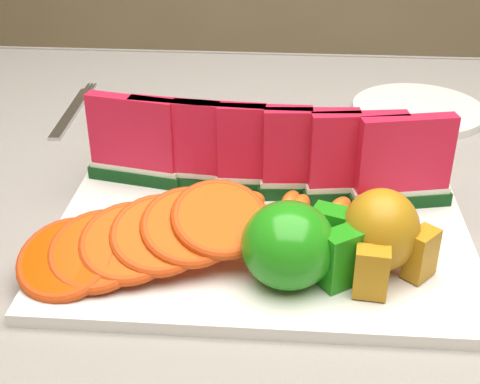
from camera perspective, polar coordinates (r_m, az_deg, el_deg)
name	(u,v)px	position (r m, az deg, el deg)	size (l,w,h in m)	color
table	(296,289)	(0.76, 4.83, -8.26)	(1.40, 0.90, 0.75)	#503119
tablecloth	(299,243)	(0.73, 5.04, -4.38)	(1.53, 1.03, 0.20)	gray
platter	(261,230)	(0.66, 1.83, -3.28)	(0.40, 0.30, 0.01)	silver
apple_cluster	(297,246)	(0.57, 4.87, -4.57)	(0.11, 0.09, 0.07)	#247A13
pear_cluster	(382,234)	(0.59, 12.06, -3.52)	(0.09, 0.09, 0.08)	#B29615
side_plate	(418,110)	(0.96, 14.97, 6.80)	(0.20, 0.20, 0.01)	silver
fork	(73,110)	(0.96, -14.04, 6.78)	(0.02, 0.20, 0.00)	silver
watermelon_row	(264,153)	(0.69, 2.07, 3.33)	(0.39, 0.07, 0.10)	#0D3A11
orange_fan_front	(145,238)	(0.59, -8.15, -3.92)	(0.24, 0.15, 0.06)	#E44518
orange_fan_back	(250,150)	(0.75, 0.88, 3.61)	(0.28, 0.10, 0.04)	#E44518
tangerine_segments	(277,206)	(0.66, 3.17, -1.22)	(0.22, 0.07, 0.02)	#E04916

